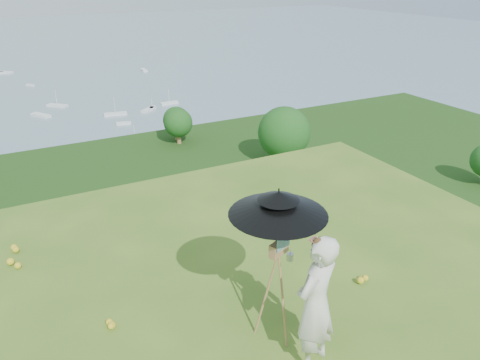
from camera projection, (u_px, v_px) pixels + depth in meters
forest_slope at (65, 354)px, 44.14m from camera, size 140.00×56.00×22.00m
shoreline_tier at (33, 229)px, 79.25m from camera, size 170.00×28.00×8.00m
slope_trees at (39, 226)px, 38.36m from camera, size 110.00×50.00×6.00m
harbor_town at (25, 194)px, 76.57m from camera, size 110.00×22.00×5.00m
painter at (316, 303)px, 5.20m from camera, size 0.73×0.61×1.71m
field_easel at (277, 286)px, 5.68m from camera, size 0.73×0.73×1.48m
sun_umbrella at (278, 221)px, 5.33m from camera, size 1.55×1.55×0.82m
painter_cap at (321, 241)px, 4.86m from camera, size 0.23×0.26×0.10m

